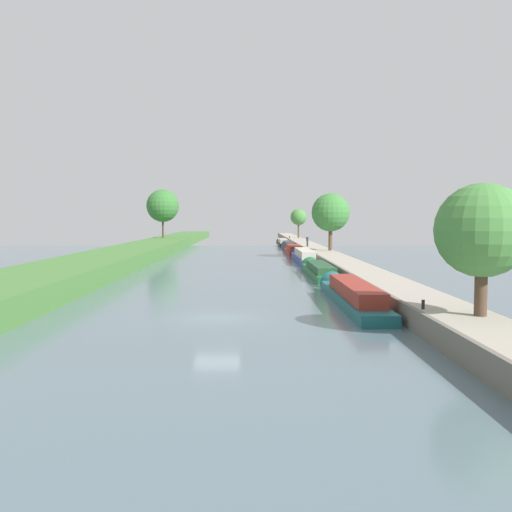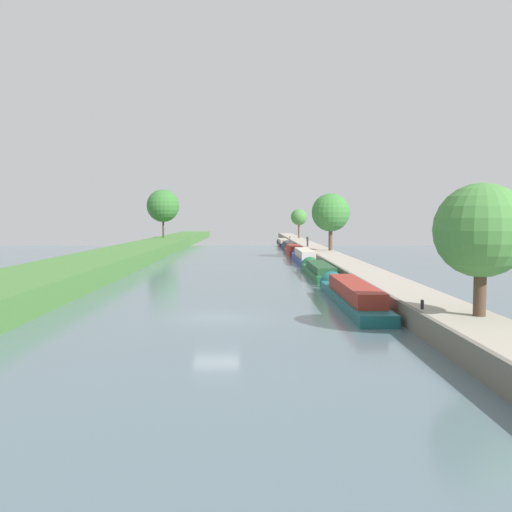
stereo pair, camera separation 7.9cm
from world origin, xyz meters
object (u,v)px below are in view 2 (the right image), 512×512
mooring_bollard_near (422,305)px  mooring_bollard_far (290,237)px  narrowboat_teal (350,294)px  person_walking (308,241)px  narrowboat_black (283,242)px  narrowboat_blue (304,257)px  narrowboat_red (294,250)px  narrowboat_green (318,270)px  narrowboat_navy (289,246)px

mooring_bollard_near → mooring_bollard_far: 93.63m
narrowboat_teal → mooring_bollard_near: bearing=-78.1°
person_walking → mooring_bollard_near: (-0.36, -59.35, -0.65)m
narrowboat_black → mooring_bollard_far: size_ratio=34.91×
narrowboat_blue → mooring_bollard_near: size_ratio=36.85×
narrowboat_red → narrowboat_black: narrowboat_red is taller
narrowboat_teal → narrowboat_black: (-0.03, 77.37, -0.09)m
narrowboat_blue → narrowboat_green: bearing=-90.4°
narrowboat_green → narrowboat_navy: (0.17, 44.15, 0.05)m
narrowboat_navy → narrowboat_black: bearing=90.8°
narrowboat_teal → narrowboat_navy: 61.72m
narrowboat_green → narrowboat_blue: narrowboat_blue is taller
narrowboat_blue → narrowboat_red: size_ratio=1.33×
narrowboat_green → person_walking: 32.96m
narrowboat_teal → mooring_bollard_far: (1.89, 84.70, 0.69)m
narrowboat_teal → person_walking: bearing=87.4°
narrowboat_black → narrowboat_teal: bearing=-90.0°
narrowboat_green → narrowboat_red: bearing=90.0°
narrowboat_navy → mooring_bollard_far: mooring_bollard_far is taller
narrowboat_black → narrowboat_green: bearing=-90.0°
mooring_bollard_near → narrowboat_black: bearing=91.3°
narrowboat_blue → mooring_bollard_far: 50.74m
narrowboat_red → narrowboat_teal: bearing=-90.0°
person_walking → mooring_bollard_far: size_ratio=3.69×
narrowboat_green → narrowboat_navy: narrowboat_navy is taller
narrowboat_blue → narrowboat_black: bearing=90.2°
narrowboat_navy → mooring_bollard_near: mooring_bollard_near is taller
narrowboat_red → mooring_bollard_far: mooring_bollard_far is taller
narrowboat_green → mooring_bollard_far: mooring_bollard_far is taller
narrowboat_navy → narrowboat_teal: bearing=-90.2°
narrowboat_green → mooring_bollard_near: size_ratio=34.19×
narrowboat_blue → person_walking: bearing=82.7°
narrowboat_teal → narrowboat_green: (0.02, 17.57, -0.10)m
narrowboat_blue → person_walking: 16.62m
mooring_bollard_far → narrowboat_blue: bearing=-92.0°
narrowboat_blue → narrowboat_navy: narrowboat_blue is taller
narrowboat_blue → mooring_bollard_near: 42.96m
narrowboat_black → person_walking: person_walking is taller
person_walking → mooring_bollard_near: size_ratio=3.69×
narrowboat_blue → person_walking: size_ratio=9.99×
narrowboat_teal → narrowboat_blue: 33.99m
narrowboat_teal → narrowboat_black: bearing=90.0°
person_walking → mooring_bollard_near: bearing=-90.4°
narrowboat_green → narrowboat_navy: bearing=89.8°
narrowboat_blue → person_walking: (2.12, 16.43, 1.28)m
narrowboat_green → mooring_bollard_far: 67.16m
narrowboat_teal → narrowboat_blue: size_ratio=1.02×
person_walking → narrowboat_blue: bearing=-97.3°
narrowboat_teal → narrowboat_green: 17.57m
narrowboat_green → narrowboat_navy: 44.15m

